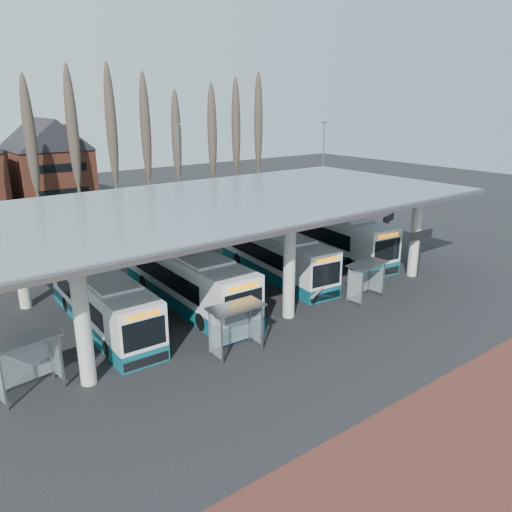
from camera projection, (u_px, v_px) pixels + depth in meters
ground at (318, 331)px, 27.76m from camera, size 140.00×140.00×0.00m
station_canopy at (234, 208)px, 32.12m from camera, size 32.00×16.00×6.34m
poplar_row at (90, 137)px, 50.12m from camera, size 45.10×1.10×14.50m
lamp_post_b at (179, 174)px, 49.34m from camera, size 0.80×0.16×10.17m
lamp_post_c at (323, 169)px, 52.94m from camera, size 0.80×0.16×10.17m
bus_0 at (102, 301)px, 28.03m from camera, size 2.81×11.62×3.21m
bus_1 at (186, 277)px, 31.27m from camera, size 3.09×12.83×3.55m
bus_2 at (274, 255)px, 36.28m from camera, size 3.84×12.02×3.28m
bus_3 at (329, 234)px, 41.22m from camera, size 4.37×13.36×3.64m
shelter_0 at (25, 353)px, 21.39m from camera, size 3.03×1.80×2.66m
shelter_1 at (235, 318)px, 24.88m from camera, size 2.85×1.49×2.61m
shelter_2 at (365, 273)px, 31.56m from camera, size 2.86×1.63×2.54m
info_sign_0 at (421, 238)px, 35.40m from camera, size 2.34×0.21×3.48m
info_sign_1 at (388, 222)px, 40.62m from camera, size 2.20×0.86×3.39m
barrier at (317, 293)px, 30.91m from camera, size 2.08×1.09×1.13m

